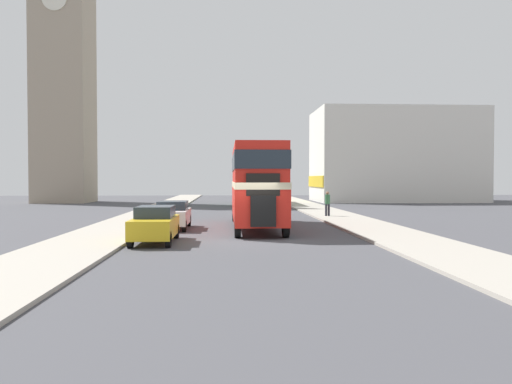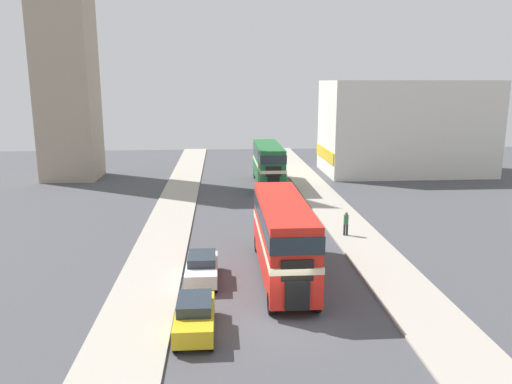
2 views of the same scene
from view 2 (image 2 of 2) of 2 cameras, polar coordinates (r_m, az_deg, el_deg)
ground_plane at (r=23.25m, az=3.21°, el=-14.89°), size 120.00×120.00×0.00m
sidewalk_right at (r=24.93m, az=19.24°, el=-13.48°), size 3.50×120.00×0.12m
sidewalk_left at (r=23.41m, az=-14.01°, el=-14.89°), size 3.50×120.00×0.12m
double_decker_bus at (r=27.53m, az=3.08°, el=-4.63°), size 2.50×10.85×4.37m
bus_distant at (r=52.21m, az=1.42°, el=3.52°), size 2.53×10.66×4.31m
car_parked_near at (r=22.39m, az=-7.01°, el=-13.84°), size 1.66×3.94×1.53m
car_parked_mid at (r=27.68m, az=-6.20°, el=-8.58°), size 1.68×3.95×1.48m
pedestrian_walking at (r=35.56m, az=10.25°, el=-3.40°), size 0.34×0.34×1.69m
church_tower at (r=59.84m, az=-21.38°, el=18.66°), size 6.14×6.14×35.29m
shop_building_block at (r=61.94m, az=16.69°, el=7.08°), size 19.10×9.92×10.85m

